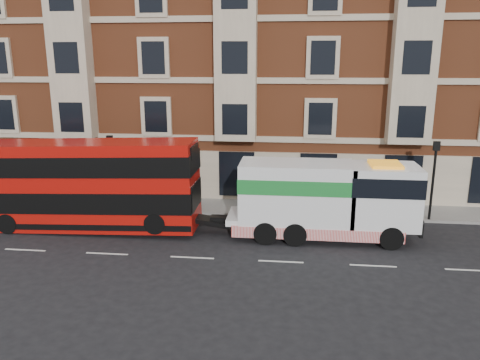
{
  "coord_description": "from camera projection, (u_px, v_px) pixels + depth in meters",
  "views": [
    {
      "loc": [
        4.3,
        -19.25,
        8.66
      ],
      "look_at": [
        1.74,
        4.0,
        2.66
      ],
      "focal_mm": 35.0,
      "sensor_mm": 36.0,
      "label": 1
    }
  ],
  "objects": [
    {
      "name": "double_decker_bus",
      "position": [
        87.0,
        184.0,
        24.21
      ],
      "size": [
        11.49,
        2.64,
        4.65
      ],
      "color": "#B50F0A",
      "rests_on": "ground"
    },
    {
      "name": "lamp_post_west",
      "position": [
        112.0,
        167.0,
        27.08
      ],
      "size": [
        0.35,
        0.15,
        4.35
      ],
      "color": "black",
      "rests_on": "sidewalk"
    },
    {
      "name": "sidewalk",
      "position": [
        218.0,
        206.0,
        28.34
      ],
      "size": [
        90.0,
        3.0,
        0.15
      ],
      "primitive_type": "cube",
      "color": "slate",
      "rests_on": "ground"
    },
    {
      "name": "ground",
      "position": [
        192.0,
        258.0,
        21.14
      ],
      "size": [
        120.0,
        120.0,
        0.0
      ],
      "primitive_type": "plane",
      "color": "black",
      "rests_on": "ground"
    },
    {
      "name": "victorian_terrace",
      "position": [
        240.0,
        40.0,
        33.03
      ],
      "size": [
        45.0,
        12.0,
        20.4
      ],
      "color": "brown",
      "rests_on": "ground"
    },
    {
      "name": "pedestrian",
      "position": [
        5.0,
        186.0,
        29.75
      ],
      "size": [
        0.65,
        0.63,
        1.5
      ],
      "primitive_type": "imported",
      "rotation": [
        0.0,
        0.0,
        -0.72
      ],
      "color": "#1D223A",
      "rests_on": "sidewalk"
    },
    {
      "name": "lamp_post_east",
      "position": [
        434.0,
        175.0,
        25.17
      ],
      "size": [
        0.35,
        0.15,
        4.35
      ],
      "color": "black",
      "rests_on": "sidewalk"
    },
    {
      "name": "tow_truck",
      "position": [
        322.0,
        199.0,
        23.04
      ],
      "size": [
        9.2,
        2.72,
        3.83
      ],
      "color": "white",
      "rests_on": "ground"
    }
  ]
}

